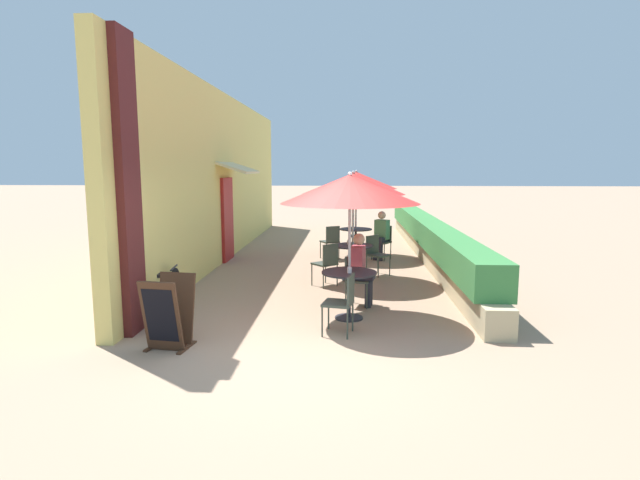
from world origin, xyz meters
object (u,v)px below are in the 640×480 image
(cafe_chair_near_right, at_px, (354,276))
(patio_umbrella_mid, at_px, (353,184))
(cafe_chair_far_right, at_px, (353,234))
(cafe_chair_near_left, at_px, (343,299))
(patio_table_near, at_px, (349,283))
(menu_board, at_px, (169,313))
(coffee_cup_near, at_px, (349,270))
(patio_table_far, at_px, (356,235))
(patio_umbrella_far, at_px, (356,180))
(cafe_chair_mid_right, at_px, (327,261))
(bicycle_leaning, at_px, (168,294))
(cafe_chair_mid_left, at_px, (376,252))
(patio_table_mid, at_px, (353,254))
(seated_patron_far_left, at_px, (381,233))
(cafe_chair_far_left, at_px, (383,239))
(cafe_chair_far_back, at_px, (331,239))
(patio_umbrella_near, at_px, (350,189))
(seated_patron_near_right, at_px, (361,266))
(coffee_cup_mid, at_px, (349,242))

(cafe_chair_near_right, bearing_deg, patio_umbrella_mid, -167.68)
(patio_umbrella_mid, bearing_deg, cafe_chair_far_right, 89.26)
(cafe_chair_near_left, bearing_deg, patio_table_near, 5.67)
(menu_board, bearing_deg, coffee_cup_near, 37.06)
(patio_table_far, distance_m, patio_umbrella_far, 1.46)
(cafe_chair_mid_right, distance_m, cafe_chair_far_right, 4.24)
(cafe_chair_far_right, distance_m, bicycle_leaning, 6.98)
(cafe_chair_near_left, relative_size, patio_umbrella_far, 0.38)
(cafe_chair_mid_right, height_order, menu_board, menu_board)
(cafe_chair_mid_left, relative_size, cafe_chair_far_right, 1.00)
(cafe_chair_far_right, xyz_separation_m, menu_board, (-2.48, -7.72, -0.05))
(patio_table_near, xyz_separation_m, patio_table_mid, (0.08, 2.69, 0.00))
(patio_table_mid, height_order, seated_patron_far_left, seated_patron_far_left)
(cafe_chair_near_left, distance_m, patio_umbrella_mid, 3.78)
(cafe_chair_mid_right, bearing_deg, cafe_chair_far_left, 24.24)
(cafe_chair_near_left, relative_size, cafe_chair_far_back, 1.00)
(patio_umbrella_far, bearing_deg, patio_umbrella_near, -91.83)
(seated_patron_near_right, xyz_separation_m, coffee_cup_near, (-0.19, -0.83, 0.11))
(patio_umbrella_far, bearing_deg, cafe_chair_far_left, -25.97)
(patio_umbrella_mid, relative_size, cafe_chair_far_right, 2.63)
(cafe_chair_far_back, bearing_deg, cafe_chair_far_right, 35.67)
(patio_table_far, xyz_separation_m, seated_patron_far_left, (0.64, -0.43, 0.12))
(patio_table_near, distance_m, cafe_chair_mid_left, 3.32)
(patio_table_far, xyz_separation_m, menu_board, (-2.53, -6.95, -0.10))
(cafe_chair_near_right, xyz_separation_m, seated_patron_far_left, (0.73, 4.34, 0.17))
(coffee_cup_mid, height_order, bicycle_leaning, coffee_cup_mid)
(seated_patron_near_right, bearing_deg, seated_patron_far_left, -176.05)
(patio_table_near, relative_size, seated_patron_near_right, 0.69)
(cafe_chair_near_left, relative_size, coffee_cup_near, 9.67)
(patio_table_mid, xyz_separation_m, menu_board, (-2.43, -4.10, -0.10))
(patio_table_near, relative_size, patio_umbrella_near, 0.38)
(cafe_chair_mid_right, bearing_deg, bicycle_leaning, 177.51)
(cafe_chair_mid_left, bearing_deg, seated_patron_near_right, 38.31)
(patio_umbrella_mid, relative_size, seated_patron_far_left, 1.83)
(seated_patron_near_right, height_order, seated_patron_far_left, same)
(seated_patron_near_right, xyz_separation_m, cafe_chair_far_back, (-0.66, 4.36, -0.17))
(patio_umbrella_near, height_order, patio_table_far, patio_umbrella_near)
(coffee_cup_near, bearing_deg, patio_table_mid, 88.49)
(patio_table_near, xyz_separation_m, patio_table_far, (0.18, 5.54, 0.00))
(patio_table_near, xyz_separation_m, coffee_cup_mid, (-0.01, 2.79, 0.23))
(cafe_chair_mid_right, xyz_separation_m, patio_umbrella_far, (0.61, 3.43, 1.51))
(menu_board, bearing_deg, seated_patron_far_left, 71.85)
(seated_patron_near_right, relative_size, menu_board, 1.31)
(seated_patron_near_right, distance_m, coffee_cup_mid, 2.05)
(cafe_chair_mid_left, xyz_separation_m, bicycle_leaning, (-3.49, -3.25, -0.17))
(seated_patron_near_right, height_order, cafe_chair_far_right, seated_patron_near_right)
(cafe_chair_mid_right, height_order, cafe_chair_far_left, same)
(coffee_cup_near, xyz_separation_m, patio_table_mid, (0.07, 2.78, -0.23))
(patio_umbrella_near, height_order, cafe_chair_far_back, patio_umbrella_near)
(cafe_chair_far_left, bearing_deg, patio_table_far, 5.67)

